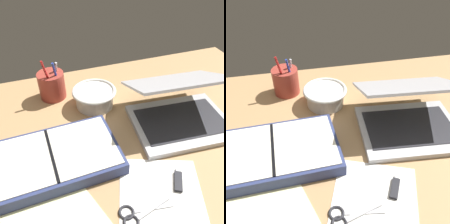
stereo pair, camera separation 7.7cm
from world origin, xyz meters
The scene contains 9 objects.
desk_top centered at (0.00, 0.00, 1.00)cm, with size 140.00×100.00×2.00cm, color tan.
laptop centered at (22.09, 6.65, 7.11)cm, with size 33.76×32.65×18.03cm.
bowl centered at (-2.08, 23.88, 5.66)cm, with size 15.68×15.68×6.60cm.
pen_cup centered at (-15.37, 34.06, 7.10)cm, with size 9.65×9.65×16.43cm.
planner centered at (-20.58, 1.52, 4.12)cm, with size 37.66×23.05×4.44cm.
scissors centered at (-4.98, -20.07, 2.34)cm, with size 13.09×6.49×0.80cm.
paper_sheet_front centered at (2.69, -19.11, 2.08)cm, with size 20.81×26.34×0.16cm, color white.
paper_sheet_beside_planner centered at (-23.56, -13.42, 2.08)cm, with size 20.58×21.59×0.16cm, color #F4EFB2.
usb_drive centered at (9.50, -15.22, 2.50)cm, with size 4.92×7.06×1.00cm.
Camera 1 is at (-19.70, -46.20, 58.31)cm, focal length 40.00 mm.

